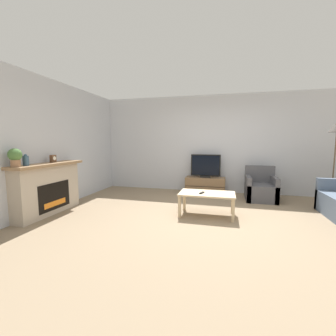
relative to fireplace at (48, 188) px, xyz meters
The scene contains 12 objects.
ground_plane 3.19m from the fireplace, ahead, with size 24.00×24.00×0.00m, color #89755B.
wall_back 4.30m from the fireplace, 42.59° to the left, with size 12.00×0.06×2.70m.
wall_left 0.98m from the fireplace, 110.56° to the left, with size 0.06×12.00×2.70m.
fireplace is the anchor object (origin of this frame).
mantel_vase_left 0.75m from the fireplace, 88.00° to the right, with size 0.10×0.10×0.20m.
mantel_clock 0.59m from the fireplace, 83.75° to the left, with size 0.08×0.11×0.15m.
potted_plant 0.94m from the fireplace, 88.59° to the right, with size 0.21×0.21×0.31m.
tv_stand 3.84m from the fireplace, 42.29° to the left, with size 1.07×0.42×0.44m.
tv 3.84m from the fireplace, 42.26° to the left, with size 0.80×0.18×0.63m.
armchair 4.74m from the fireplace, 27.30° to the left, with size 0.70×0.76×0.81m.
coffee_table 3.11m from the fireplace, 12.36° to the left, with size 1.05×0.59×0.44m.
remote 3.00m from the fireplace, 11.50° to the left, with size 0.09×0.15×0.02m.
Camera 1 is at (0.25, -4.08, 1.42)m, focal length 24.00 mm.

